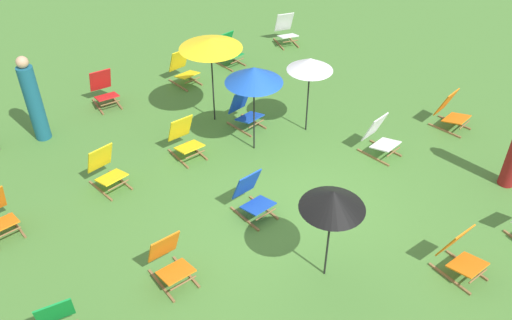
{
  "coord_description": "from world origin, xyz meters",
  "views": [
    {
      "loc": [
        -4.64,
        -4.97,
        6.39
      ],
      "look_at": [
        0.0,
        1.2,
        0.5
      ],
      "focal_mm": 37.25,
      "sensor_mm": 36.0,
      "label": 1
    }
  ],
  "objects_px": {
    "deckchair_1": "(380,137)",
    "deckchair_9": "(460,254)",
    "deckchair_10": "(286,30)",
    "deckchair_13": "(170,261)",
    "umbrella_3": "(211,44)",
    "umbrella_2": "(254,75)",
    "umbrella_1": "(333,200)",
    "deckchair_14": "(185,139)",
    "deckchair_2": "(183,69)",
    "deckchair_3": "(228,50)",
    "deckchair_6": "(106,169)",
    "person_2": "(34,101)",
    "deckchair_5": "(104,90)",
    "deckchair_11": "(252,196)",
    "deckchair_8": "(245,111)",
    "deckchair_4": "(451,112)",
    "umbrella_0": "(310,64)"
  },
  "relations": [
    {
      "from": "deckchair_1",
      "to": "deckchair_9",
      "type": "relative_size",
      "value": 1.0
    },
    {
      "from": "deckchair_10",
      "to": "deckchair_13",
      "type": "relative_size",
      "value": 1.04
    },
    {
      "from": "deckchair_9",
      "to": "umbrella_3",
      "type": "height_order",
      "value": "umbrella_3"
    },
    {
      "from": "umbrella_2",
      "to": "deckchair_9",
      "type": "bearing_deg",
      "value": -82.89
    },
    {
      "from": "deckchair_1",
      "to": "umbrella_1",
      "type": "relative_size",
      "value": 0.5
    },
    {
      "from": "deckchair_14",
      "to": "deckchair_13",
      "type": "bearing_deg",
      "value": -125.54
    },
    {
      "from": "deckchair_2",
      "to": "umbrella_1",
      "type": "relative_size",
      "value": 0.5
    },
    {
      "from": "deckchair_3",
      "to": "deckchair_10",
      "type": "distance_m",
      "value": 1.99
    },
    {
      "from": "deckchair_3",
      "to": "deckchair_13",
      "type": "relative_size",
      "value": 1.0
    },
    {
      "from": "deckchair_6",
      "to": "umbrella_1",
      "type": "height_order",
      "value": "umbrella_1"
    },
    {
      "from": "deckchair_14",
      "to": "person_2",
      "type": "bearing_deg",
      "value": 131.39
    },
    {
      "from": "deckchair_10",
      "to": "deckchair_5",
      "type": "bearing_deg",
      "value": -162.04
    },
    {
      "from": "deckchair_5",
      "to": "deckchair_14",
      "type": "distance_m",
      "value": 2.82
    },
    {
      "from": "deckchair_3",
      "to": "person_2",
      "type": "distance_m",
      "value": 5.06
    },
    {
      "from": "deckchair_6",
      "to": "deckchair_10",
      "type": "xyz_separation_m",
      "value": [
        6.57,
        2.79,
        0.0
      ]
    },
    {
      "from": "deckchair_1",
      "to": "deckchair_11",
      "type": "bearing_deg",
      "value": 170.29
    },
    {
      "from": "deckchair_3",
      "to": "umbrella_3",
      "type": "xyz_separation_m",
      "value": [
        -1.76,
        -2.02,
        1.43
      ]
    },
    {
      "from": "deckchair_5",
      "to": "deckchair_14",
      "type": "xyz_separation_m",
      "value": [
        0.47,
        -2.78,
        0.0
      ]
    },
    {
      "from": "deckchair_13",
      "to": "person_2",
      "type": "distance_m",
      "value": 4.95
    },
    {
      "from": "deckchair_5",
      "to": "deckchair_8",
      "type": "distance_m",
      "value": 3.33
    },
    {
      "from": "deckchair_3",
      "to": "deckchair_14",
      "type": "bearing_deg",
      "value": -143.0
    },
    {
      "from": "deckchair_3",
      "to": "deckchair_5",
      "type": "bearing_deg",
      "value": 173.33
    },
    {
      "from": "umbrella_3",
      "to": "person_2",
      "type": "xyz_separation_m",
      "value": [
        -3.25,
        1.58,
        -0.91
      ]
    },
    {
      "from": "deckchair_5",
      "to": "deckchair_11",
      "type": "relative_size",
      "value": 1.0
    },
    {
      "from": "deckchair_11",
      "to": "umbrella_1",
      "type": "height_order",
      "value": "umbrella_1"
    },
    {
      "from": "deckchair_5",
      "to": "umbrella_2",
      "type": "relative_size",
      "value": 0.45
    },
    {
      "from": "deckchair_1",
      "to": "deckchair_11",
      "type": "relative_size",
      "value": 1.0
    },
    {
      "from": "deckchair_13",
      "to": "person_2",
      "type": "relative_size",
      "value": 0.45
    },
    {
      "from": "deckchair_2",
      "to": "deckchair_6",
      "type": "height_order",
      "value": "same"
    },
    {
      "from": "umbrella_3",
      "to": "deckchair_10",
      "type": "bearing_deg",
      "value": 29.19
    },
    {
      "from": "deckchair_3",
      "to": "deckchair_13",
      "type": "bearing_deg",
      "value": -137.79
    },
    {
      "from": "deckchair_11",
      "to": "deckchair_5",
      "type": "bearing_deg",
      "value": 92.14
    },
    {
      "from": "deckchair_1",
      "to": "deckchair_6",
      "type": "bearing_deg",
      "value": 146.29
    },
    {
      "from": "deckchair_2",
      "to": "umbrella_2",
      "type": "distance_m",
      "value": 3.5
    },
    {
      "from": "deckchair_2",
      "to": "deckchair_3",
      "type": "xyz_separation_m",
      "value": [
        1.44,
        0.18,
        0.0
      ]
    },
    {
      "from": "deckchair_2",
      "to": "deckchair_13",
      "type": "height_order",
      "value": "same"
    },
    {
      "from": "deckchair_9",
      "to": "umbrella_3",
      "type": "distance_m",
      "value": 6.08
    },
    {
      "from": "deckchair_2",
      "to": "deckchair_4",
      "type": "xyz_separation_m",
      "value": [
        3.55,
        -5.11,
        0.0
      ]
    },
    {
      "from": "deckchair_1",
      "to": "deckchair_11",
      "type": "height_order",
      "value": "same"
    },
    {
      "from": "umbrella_2",
      "to": "umbrella_3",
      "type": "bearing_deg",
      "value": 91.86
    },
    {
      "from": "deckchair_8",
      "to": "deckchair_11",
      "type": "bearing_deg",
      "value": -130.98
    },
    {
      "from": "deckchair_8",
      "to": "deckchair_1",
      "type": "bearing_deg",
      "value": -64.99
    },
    {
      "from": "deckchair_2",
      "to": "deckchair_4",
      "type": "distance_m",
      "value": 6.22
    },
    {
      "from": "deckchair_6",
      "to": "deckchair_10",
      "type": "height_order",
      "value": "same"
    },
    {
      "from": "deckchair_5",
      "to": "deckchair_9",
      "type": "xyz_separation_m",
      "value": [
        2.24,
        -7.92,
        0.0
      ]
    },
    {
      "from": "umbrella_0",
      "to": "deckchair_3",
      "type": "bearing_deg",
      "value": 83.16
    },
    {
      "from": "deckchair_4",
      "to": "deckchair_9",
      "type": "height_order",
      "value": "same"
    },
    {
      "from": "deckchair_5",
      "to": "umbrella_0",
      "type": "height_order",
      "value": "umbrella_0"
    },
    {
      "from": "deckchair_8",
      "to": "umbrella_2",
      "type": "xyz_separation_m",
      "value": [
        -0.35,
        -0.8,
        1.31
      ]
    },
    {
      "from": "deckchair_3",
      "to": "umbrella_2",
      "type": "height_order",
      "value": "umbrella_2"
    }
  ]
}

